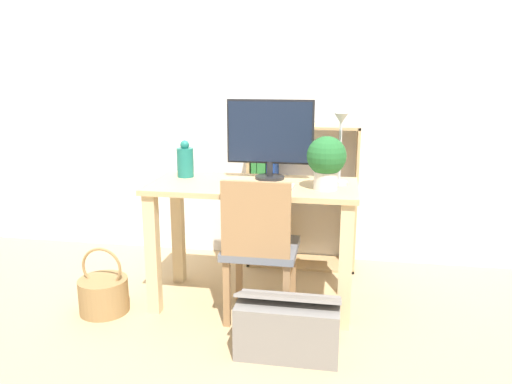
{
  "coord_description": "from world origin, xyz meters",
  "views": [
    {
      "loc": [
        0.5,
        -2.74,
        1.36
      ],
      "look_at": [
        0.0,
        0.1,
        0.66
      ],
      "focal_mm": 35.0,
      "sensor_mm": 36.0,
      "label": 1
    }
  ],
  "objects_px": {
    "keyboard": "(259,186)",
    "storage_box": "(288,326)",
    "bookshelf": "(282,202)",
    "potted_plant": "(326,160)",
    "monitor": "(270,135)",
    "vase": "(185,161)",
    "desk_lamp": "(340,142)",
    "basket": "(104,294)",
    "chair": "(259,245)"
  },
  "relations": [
    {
      "from": "monitor",
      "to": "keyboard",
      "type": "height_order",
      "value": "monitor"
    },
    {
      "from": "desk_lamp",
      "to": "basket",
      "type": "height_order",
      "value": "desk_lamp"
    },
    {
      "from": "monitor",
      "to": "keyboard",
      "type": "distance_m",
      "value": 0.34
    },
    {
      "from": "monitor",
      "to": "desk_lamp",
      "type": "relative_size",
      "value": 1.25
    },
    {
      "from": "basket",
      "to": "storage_box",
      "type": "relative_size",
      "value": 0.77
    },
    {
      "from": "desk_lamp",
      "to": "basket",
      "type": "distance_m",
      "value": 1.6
    },
    {
      "from": "keyboard",
      "to": "storage_box",
      "type": "xyz_separation_m",
      "value": [
        0.22,
        -0.45,
        -0.6
      ]
    },
    {
      "from": "potted_plant",
      "to": "chair",
      "type": "distance_m",
      "value": 0.58
    },
    {
      "from": "potted_plant",
      "to": "keyboard",
      "type": "bearing_deg",
      "value": -179.02
    },
    {
      "from": "potted_plant",
      "to": "bookshelf",
      "type": "height_order",
      "value": "potted_plant"
    },
    {
      "from": "potted_plant",
      "to": "bookshelf",
      "type": "relative_size",
      "value": 0.29
    },
    {
      "from": "desk_lamp",
      "to": "chair",
      "type": "xyz_separation_m",
      "value": [
        -0.41,
        -0.22,
        -0.54
      ]
    },
    {
      "from": "keyboard",
      "to": "bookshelf",
      "type": "bearing_deg",
      "value": 86.93
    },
    {
      "from": "storage_box",
      "to": "desk_lamp",
      "type": "bearing_deg",
      "value": 67.88
    },
    {
      "from": "desk_lamp",
      "to": "basket",
      "type": "relative_size",
      "value": 1.05
    },
    {
      "from": "monitor",
      "to": "vase",
      "type": "distance_m",
      "value": 0.54
    },
    {
      "from": "bookshelf",
      "to": "basket",
      "type": "distance_m",
      "value": 1.36
    },
    {
      "from": "monitor",
      "to": "vase",
      "type": "xyz_separation_m",
      "value": [
        -0.51,
        -0.04,
        -0.17
      ]
    },
    {
      "from": "monitor",
      "to": "potted_plant",
      "type": "height_order",
      "value": "monitor"
    },
    {
      "from": "potted_plant",
      "to": "monitor",
      "type": "bearing_deg",
      "value": 146.78
    },
    {
      "from": "chair",
      "to": "monitor",
      "type": "bearing_deg",
      "value": 97.73
    },
    {
      "from": "keyboard",
      "to": "bookshelf",
      "type": "distance_m",
      "value": 0.8
    },
    {
      "from": "chair",
      "to": "bookshelf",
      "type": "xyz_separation_m",
      "value": [
        0.02,
        0.88,
        0.01
      ]
    },
    {
      "from": "bookshelf",
      "to": "storage_box",
      "type": "distance_m",
      "value": 1.25
    },
    {
      "from": "vase",
      "to": "basket",
      "type": "distance_m",
      "value": 0.91
    },
    {
      "from": "chair",
      "to": "storage_box",
      "type": "height_order",
      "value": "chair"
    },
    {
      "from": "desk_lamp",
      "to": "basket",
      "type": "bearing_deg",
      "value": -168.08
    },
    {
      "from": "keyboard",
      "to": "desk_lamp",
      "type": "bearing_deg",
      "value": 11.09
    },
    {
      "from": "basket",
      "to": "bookshelf",
      "type": "bearing_deg",
      "value": 45.55
    },
    {
      "from": "basket",
      "to": "desk_lamp",
      "type": "bearing_deg",
      "value": 11.92
    },
    {
      "from": "storage_box",
      "to": "chair",
      "type": "bearing_deg",
      "value": 121.91
    },
    {
      "from": "desk_lamp",
      "to": "potted_plant",
      "type": "relative_size",
      "value": 1.41
    },
    {
      "from": "bookshelf",
      "to": "storage_box",
      "type": "bearing_deg",
      "value": -81.55
    },
    {
      "from": "keyboard",
      "to": "storage_box",
      "type": "relative_size",
      "value": 0.75
    },
    {
      "from": "monitor",
      "to": "chair",
      "type": "xyz_separation_m",
      "value": [
        -0.0,
        -0.36,
        -0.55
      ]
    },
    {
      "from": "keyboard",
      "to": "vase",
      "type": "xyz_separation_m",
      "value": [
        -0.49,
        0.19,
        0.09
      ]
    },
    {
      "from": "basket",
      "to": "vase",
      "type": "bearing_deg",
      "value": 44.35
    },
    {
      "from": "desk_lamp",
      "to": "chair",
      "type": "height_order",
      "value": "desk_lamp"
    },
    {
      "from": "chair",
      "to": "storage_box",
      "type": "xyz_separation_m",
      "value": [
        0.19,
        -0.31,
        -0.3
      ]
    },
    {
      "from": "potted_plant",
      "to": "basket",
      "type": "bearing_deg",
      "value": -170.93
    },
    {
      "from": "desk_lamp",
      "to": "chair",
      "type": "bearing_deg",
      "value": -151.76
    },
    {
      "from": "monitor",
      "to": "bookshelf",
      "type": "bearing_deg",
      "value": 88.27
    },
    {
      "from": "keyboard",
      "to": "basket",
      "type": "bearing_deg",
      "value": -167.67
    },
    {
      "from": "vase",
      "to": "desk_lamp",
      "type": "distance_m",
      "value": 0.94
    },
    {
      "from": "monitor",
      "to": "storage_box",
      "type": "height_order",
      "value": "monitor"
    },
    {
      "from": "vase",
      "to": "chair",
      "type": "xyz_separation_m",
      "value": [
        0.51,
        -0.33,
        -0.39
      ]
    },
    {
      "from": "desk_lamp",
      "to": "storage_box",
      "type": "xyz_separation_m",
      "value": [
        -0.22,
        -0.53,
        -0.84
      ]
    },
    {
      "from": "vase",
      "to": "chair",
      "type": "distance_m",
      "value": 0.72
    },
    {
      "from": "vase",
      "to": "desk_lamp",
      "type": "height_order",
      "value": "desk_lamp"
    },
    {
      "from": "monitor",
      "to": "basket",
      "type": "height_order",
      "value": "monitor"
    }
  ]
}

